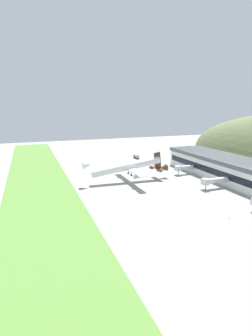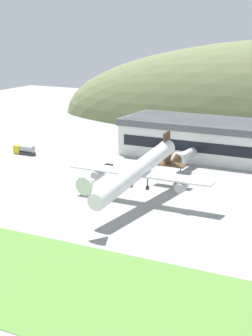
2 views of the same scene
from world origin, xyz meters
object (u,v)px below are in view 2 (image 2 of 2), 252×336
(jetway_0, at_px, (185,156))
(cargo_airplane, at_px, (138,171))
(service_car_1, at_px, (108,167))
(service_car_0, at_px, (136,169))
(traffic_cone_1, at_px, (127,181))
(fuel_truck, at_px, (24,150))

(jetway_0, height_order, cargo_airplane, cargo_airplane)
(service_car_1, bearing_deg, service_car_0, 8.73)
(service_car_0, distance_m, service_car_1, 8.55)
(jetway_0, bearing_deg, service_car_0, -140.41)
(jetway_0, distance_m, service_car_1, 23.03)
(service_car_1, bearing_deg, jetway_0, 28.49)
(service_car_1, distance_m, traffic_cone_1, 14.71)
(cargo_airplane, relative_size, traffic_cone_1, 82.18)
(jetway_0, distance_m, traffic_cone_1, 22.46)
(cargo_airplane, distance_m, service_car_0, 29.98)
(fuel_truck, xyz_separation_m, traffic_cone_1, (45.17, -13.10, -1.23))
(jetway_0, relative_size, cargo_airplane, 0.25)
(service_car_0, distance_m, traffic_cone_1, 11.14)
(cargo_airplane, height_order, traffic_cone_1, cargo_airplane)
(fuel_truck, height_order, traffic_cone_1, fuel_truck)
(service_car_1, relative_size, fuel_truck, 0.53)
(service_car_1, height_order, traffic_cone_1, service_car_1)
(cargo_airplane, bearing_deg, service_car_1, 132.13)
(traffic_cone_1, bearing_deg, service_car_1, 139.91)
(service_car_1, relative_size, traffic_cone_1, 7.04)
(service_car_1, distance_m, fuel_truck, 34.12)
(fuel_truck, bearing_deg, traffic_cone_1, -16.17)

